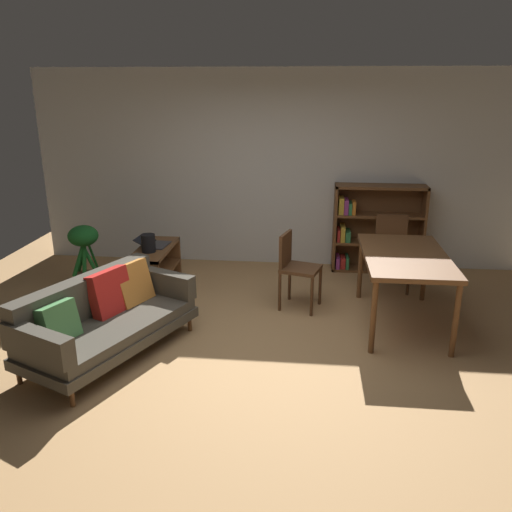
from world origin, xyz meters
TOP-DOWN VIEW (x-y plane):
  - ground_plane at (0.00, 0.00)m, footprint 8.16×8.16m
  - back_wall_panel at (0.00, 2.70)m, footprint 6.80×0.10m
  - fabric_couch at (-1.46, -0.18)m, footprint 1.42×1.89m
  - media_console at (-1.43, 1.41)m, footprint 0.39×1.02m
  - open_laptop at (-1.46, 1.50)m, footprint 0.41×0.36m
  - desk_speaker at (-1.44, 1.24)m, footprint 0.17×0.17m
  - potted_floor_plant at (-2.32, 1.41)m, footprint 0.37×0.44m
  - dining_table at (1.47, 0.76)m, footprint 0.86×1.48m
  - dining_chair_near at (1.51, 1.87)m, footprint 0.45×0.46m
  - dining_chair_far at (0.32, 1.09)m, footprint 0.51×0.49m
  - bookshelf at (1.34, 2.52)m, footprint 1.22×0.34m

SIDE VIEW (x-z plane):
  - ground_plane at x=0.00m, z-range 0.00..0.00m
  - media_console at x=-1.43m, z-range 0.00..0.56m
  - fabric_couch at x=-1.46m, z-range -0.01..0.77m
  - potted_floor_plant at x=-2.32m, z-range 0.05..0.88m
  - dining_chair_far at x=0.32m, z-range 0.07..0.95m
  - dining_chair_near at x=1.51m, z-range 0.07..0.99m
  - open_laptop at x=-1.46m, z-range 0.54..0.65m
  - bookshelf at x=1.34m, z-range 0.00..1.19m
  - desk_speaker at x=-1.44m, z-range 0.57..0.78m
  - dining_table at x=1.47m, z-range 0.32..1.11m
  - back_wall_panel at x=0.00m, z-range 0.00..2.70m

